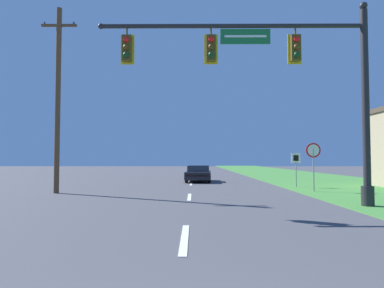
{
  "coord_description": "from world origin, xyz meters",
  "views": [
    {
      "loc": [
        0.2,
        -1.41,
        1.7
      ],
      "look_at": [
        0.0,
        33.75,
        3.26
      ],
      "focal_mm": 32.0,
      "sensor_mm": 36.0,
      "label": 1
    }
  ],
  "objects_px": {
    "signal_mast": "(289,78)",
    "stop_sign": "(313,156)",
    "utility_pole_near": "(58,96)",
    "route_sign_post": "(296,162)",
    "car_ahead": "(199,174)"
  },
  "relations": [
    {
      "from": "signal_mast",
      "to": "car_ahead",
      "type": "distance_m",
      "value": 14.59
    },
    {
      "from": "signal_mast",
      "to": "utility_pole_near",
      "type": "bearing_deg",
      "value": 154.78
    },
    {
      "from": "car_ahead",
      "to": "stop_sign",
      "type": "bearing_deg",
      "value": -54.37
    },
    {
      "from": "stop_sign",
      "to": "utility_pole_near",
      "type": "bearing_deg",
      "value": -177.3
    },
    {
      "from": "car_ahead",
      "to": "route_sign_post",
      "type": "relative_size",
      "value": 2.17
    },
    {
      "from": "stop_sign",
      "to": "car_ahead",
      "type": "bearing_deg",
      "value": 125.63
    },
    {
      "from": "stop_sign",
      "to": "utility_pole_near",
      "type": "distance_m",
      "value": 13.47
    },
    {
      "from": "stop_sign",
      "to": "route_sign_post",
      "type": "height_order",
      "value": "stop_sign"
    },
    {
      "from": "stop_sign",
      "to": "utility_pole_near",
      "type": "xyz_separation_m",
      "value": [
        -13.11,
        -0.62,
        3.02
      ]
    },
    {
      "from": "route_sign_post",
      "to": "utility_pole_near",
      "type": "xyz_separation_m",
      "value": [
        -12.99,
        -3.27,
        3.35
      ]
    },
    {
      "from": "signal_mast",
      "to": "stop_sign",
      "type": "xyz_separation_m",
      "value": [
        2.74,
        5.5,
        -2.77
      ]
    },
    {
      "from": "signal_mast",
      "to": "route_sign_post",
      "type": "relative_size",
      "value": 4.89
    },
    {
      "from": "route_sign_post",
      "to": "car_ahead",
      "type": "bearing_deg",
      "value": 136.09
    },
    {
      "from": "utility_pole_near",
      "to": "stop_sign",
      "type": "bearing_deg",
      "value": 2.7
    },
    {
      "from": "stop_sign",
      "to": "route_sign_post",
      "type": "bearing_deg",
      "value": 92.55
    }
  ]
}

